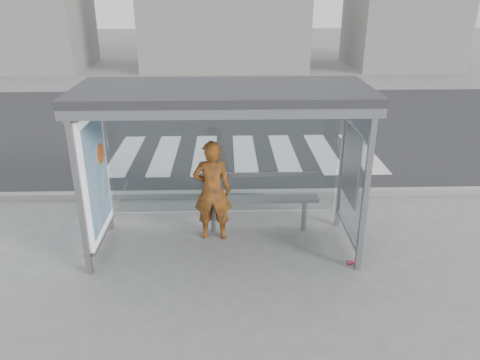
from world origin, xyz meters
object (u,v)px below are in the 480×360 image
object	(u,v)px
bus_shelter	(198,129)
soda_can	(351,262)
person	(212,191)
bench	(259,199)

from	to	relation	value
bus_shelter	soda_can	world-z (taller)	bus_shelter
person	soda_can	xyz separation A→B (m)	(2.13, -0.91, -0.83)
soda_can	person	bearing A→B (deg)	156.88
person	soda_can	world-z (taller)	person
soda_can	bench	bearing A→B (deg)	140.73
bench	soda_can	world-z (taller)	bench
person	bench	world-z (taller)	person
bench	soda_can	xyz separation A→B (m)	(1.35, -1.10, -0.58)
bus_shelter	bench	bearing A→B (deg)	25.97
person	bench	distance (m)	0.84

